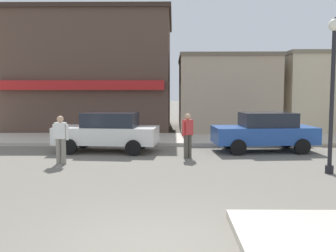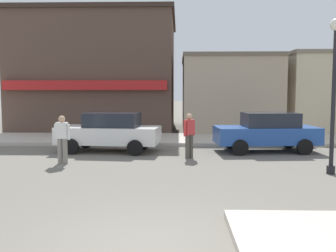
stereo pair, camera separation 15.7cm
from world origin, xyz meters
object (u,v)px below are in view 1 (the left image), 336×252
(parked_car_nearest, at_px, (108,131))
(pedestrian_crossing_near, at_px, (188,134))
(parked_car_second, at_px, (265,131))
(pedestrian_crossing_far, at_px, (61,138))
(lamp_post, at_px, (333,73))

(parked_car_nearest, bearing_deg, pedestrian_crossing_near, -24.17)
(parked_car_second, height_order, pedestrian_crossing_far, pedestrian_crossing_far)
(parked_car_second, relative_size, pedestrian_crossing_near, 2.57)
(lamp_post, distance_m, parked_car_second, 4.76)
(parked_car_nearest, bearing_deg, pedestrian_crossing_far, -113.03)
(pedestrian_crossing_near, height_order, pedestrian_crossing_far, same)
(lamp_post, relative_size, pedestrian_crossing_far, 2.82)
(pedestrian_crossing_near, distance_m, pedestrian_crossing_far, 4.42)
(parked_car_nearest, xyz_separation_m, pedestrian_crossing_far, (-1.12, -2.63, 0.06))
(lamp_post, xyz_separation_m, pedestrian_crossing_near, (-4.09, 2.58, -2.09))
(pedestrian_crossing_near, bearing_deg, pedestrian_crossing_far, -163.91)
(parked_car_second, xyz_separation_m, pedestrian_crossing_far, (-7.38, -2.79, 0.06))
(parked_car_second, relative_size, pedestrian_crossing_far, 2.57)
(parked_car_second, distance_m, pedestrian_crossing_far, 7.89)
(pedestrian_crossing_near, bearing_deg, parked_car_nearest, 155.83)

